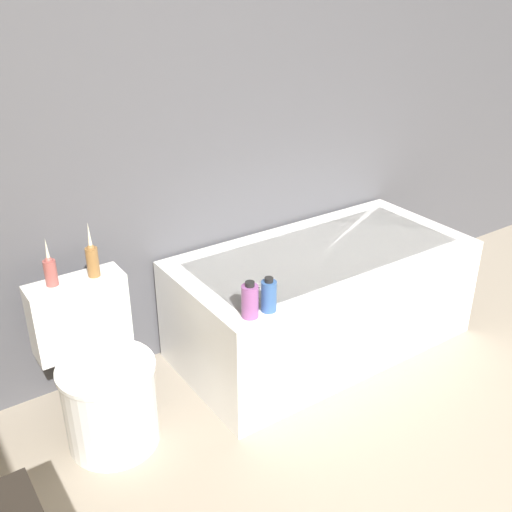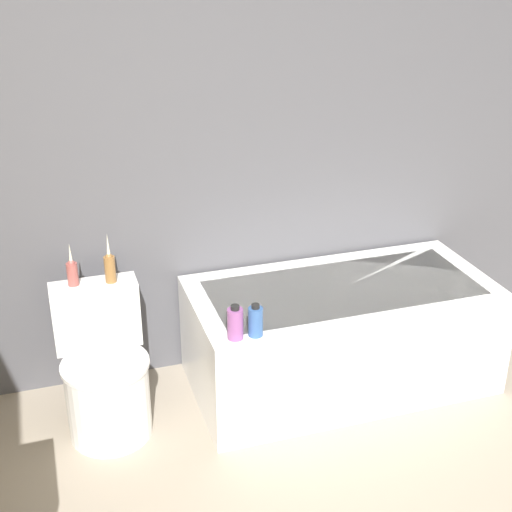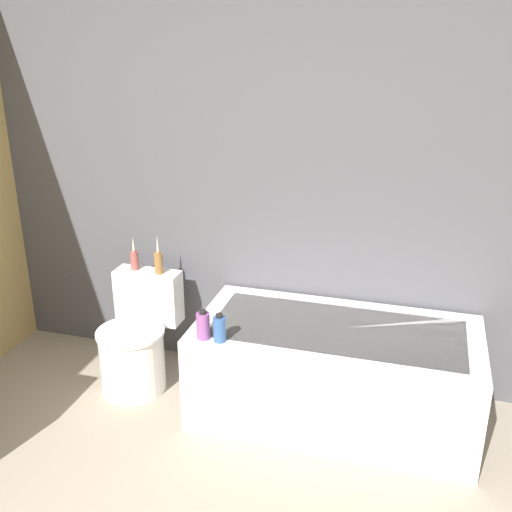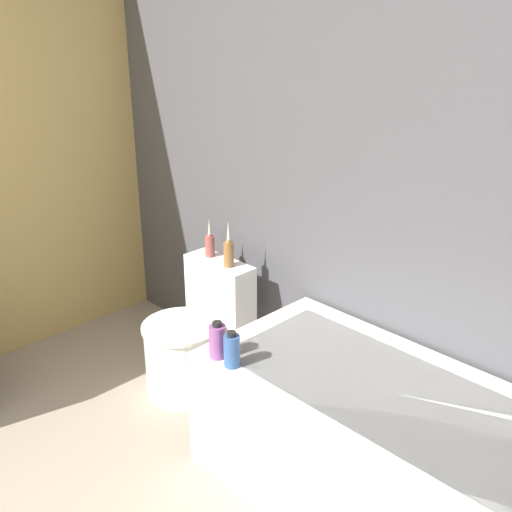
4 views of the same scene
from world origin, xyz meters
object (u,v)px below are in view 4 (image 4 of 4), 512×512
Objects in this scene: toilet at (192,340)px; vase_gold at (210,244)px; bathtub at (387,451)px; vase_silver at (229,251)px; shampoo_bottle_short at (232,350)px; shampoo_bottle_tall at (217,341)px.

vase_gold reaches higher than toilet.
bathtub is 6.24× the size of vase_silver.
toilet is 0.83m from shampoo_bottle_short.
shampoo_bottle_tall is at bearing -28.09° from toilet.
toilet is 0.54m from vase_gold.
shampoo_bottle_short is (0.77, -0.54, -0.12)m from vase_gold.
bathtub is 1.30m from vase_silver.
vase_silver is 0.80m from shampoo_bottle_short.
bathtub is 1.27m from toilet.
vase_silver is 1.59× the size of shampoo_bottle_short.
shampoo_bottle_short is (0.59, -0.52, -0.13)m from vase_silver.
shampoo_bottle_tall is at bearing -38.28° from vase_gold.
shampoo_bottle_tall is (0.58, -0.31, 0.37)m from toilet.
shampoo_bottle_short is at bearing -24.87° from toilet.
vase_silver is (-1.18, 0.19, 0.49)m from bathtub.
shampoo_bottle_short is (0.10, -0.00, -0.00)m from shampoo_bottle_tall.
toilet is 0.76m from shampoo_bottle_tall.
vase_gold is 0.86× the size of vase_silver.
shampoo_bottle_short reaches higher than bathtub.
vase_gold is 1.36× the size of shampoo_bottle_short.
shampoo_bottle_tall is 1.05× the size of shampoo_bottle_short.
vase_gold is at bearing 173.32° from vase_silver.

